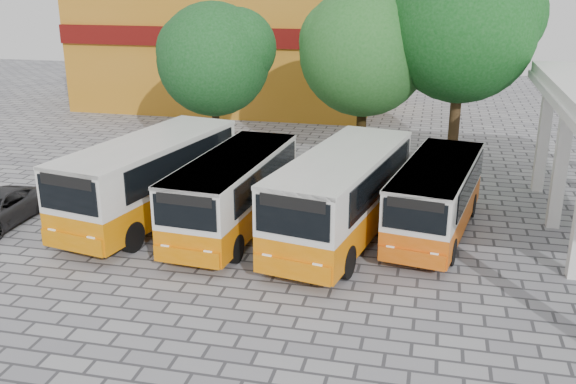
% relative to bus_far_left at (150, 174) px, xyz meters
% --- Properties ---
extents(ground, '(90.00, 90.00, 0.00)m').
position_rel_bus_far_left_xyz_m(ground, '(6.98, -3.48, -1.80)').
color(ground, slate).
rests_on(ground, ground).
extents(shophouse_block, '(20.40, 10.40, 8.30)m').
position_rel_bus_far_left_xyz_m(shophouse_block, '(-4.02, 22.51, 2.36)').
color(shophouse_block, '#AB6B15').
rests_on(shophouse_block, ground).
extents(bus_far_left, '(4.23, 9.02, 3.11)m').
position_rel_bus_far_left_xyz_m(bus_far_left, '(0.00, 0.00, 0.00)').
color(bus_far_left, '#CC6E00').
rests_on(bus_far_left, ground).
extents(bus_centre_left, '(2.96, 7.93, 2.80)m').
position_rel_bus_far_left_xyz_m(bus_centre_left, '(3.42, -0.42, -0.18)').
color(bus_centre_left, '#CC6800').
rests_on(bus_centre_left, ground).
extents(bus_centre_right, '(4.22, 9.02, 3.11)m').
position_rel_bus_far_left_xyz_m(bus_centre_right, '(7.33, -0.34, -0.00)').
color(bus_centre_right, '#D16A02').
rests_on(bus_centre_right, ground).
extents(bus_far_right, '(3.46, 7.65, 2.65)m').
position_rel_bus_far_left_xyz_m(bus_far_right, '(10.52, 0.89, -0.27)').
color(bus_far_right, '#C85108').
rests_on(bus_far_right, ground).
extents(tree_left, '(5.90, 5.62, 7.72)m').
position_rel_bus_far_left_xyz_m(tree_left, '(-0.56, 9.39, 3.29)').
color(tree_left, '#3D2B1B').
rests_on(tree_left, ground).
extents(tree_middle, '(6.39, 6.09, 8.53)m').
position_rel_bus_far_left_xyz_m(tree_middle, '(6.91, 9.37, 3.89)').
color(tree_middle, black).
rests_on(tree_middle, ground).
extents(tree_right, '(6.92, 6.59, 9.90)m').
position_rel_bus_far_left_xyz_m(tree_right, '(11.27, 9.18, 5.02)').
color(tree_right, '#48331C').
rests_on(tree_right, ground).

